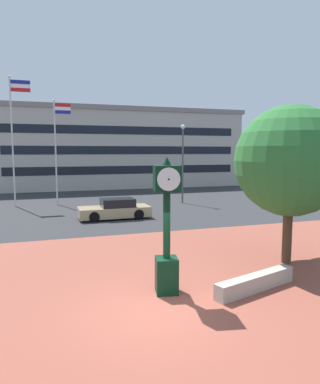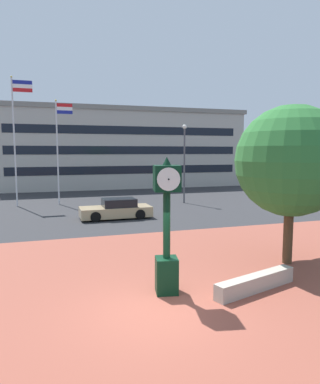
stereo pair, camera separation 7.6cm
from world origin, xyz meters
name	(u,v)px [view 2 (the right image)]	position (x,y,z in m)	size (l,w,h in m)	color
ground_plane	(157,310)	(0.00, 0.00, 0.00)	(200.00, 200.00, 0.00)	#2D2D30
plaza_brick_paving	(136,279)	(0.00, 2.44, 0.00)	(44.00, 12.89, 0.01)	brown
planter_wall	(256,283)	(3.34, 0.39, 0.25)	(3.20, 0.40, 0.50)	#ADA393
street_clock	(167,226)	(0.65, 1.08, 2.06)	(0.89, 0.93, 4.14)	black
plaza_tree	(294,163)	(6.23, 2.54, 3.84)	(4.49, 4.17, 6.03)	#4C3823
car_street_near	(116,209)	(1.39, 13.48, 0.57)	(4.54, 1.97, 1.28)	tan
flagpole_primary	(16,133)	(-5.02, 20.79, 5.73)	(1.54, 0.14, 9.96)	silver
flagpole_secondary	(59,145)	(-1.87, 20.79, 4.77)	(1.33, 0.14, 8.35)	silver
civic_building	(117,148)	(5.98, 37.44, 4.68)	(29.67, 14.46, 9.34)	#B2ADA3
street_lamp_post	(184,155)	(8.01, 18.49, 3.97)	(0.36, 0.36, 6.47)	#4C4C51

